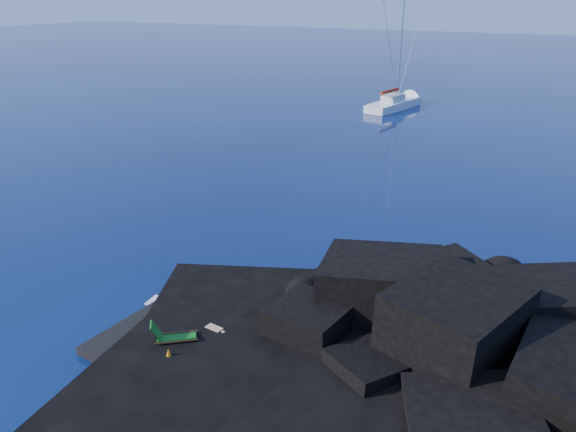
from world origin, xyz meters
name	(u,v)px	position (x,y,z in m)	size (l,w,h in m)	color
ground	(114,330)	(0.00, 0.00, 0.00)	(400.00, 400.00, 0.00)	#030833
headland	(430,378)	(13.00, 3.00, 0.00)	(24.00, 24.00, 3.60)	black
beach	(206,352)	(4.50, 0.50, 0.00)	(8.50, 6.00, 0.70)	black
surf_foam	(270,304)	(5.00, 5.00, 0.00)	(10.00, 8.00, 0.06)	white
sailboat	(394,108)	(-3.85, 53.43, 0.00)	(2.80, 13.36, 14.00)	white
deck_chair	(176,332)	(3.49, -0.05, 0.95)	(1.76, 0.77, 1.21)	#15611A
towel	(214,333)	(4.36, 1.31, 0.38)	(2.17, 1.03, 0.06)	white
sunbather	(214,330)	(4.36, 1.31, 0.54)	(2.01, 0.49, 0.27)	tan
marker_cone	(169,355)	(3.88, -1.06, 0.64)	(0.38, 0.38, 0.58)	orange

